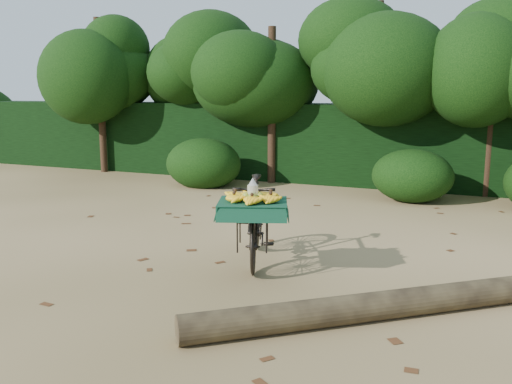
% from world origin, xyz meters
% --- Properties ---
extents(ground, '(80.00, 80.00, 0.00)m').
position_xyz_m(ground, '(0.00, 0.00, 0.00)').
color(ground, tan).
rests_on(ground, ground).
extents(vendor_bicycle, '(1.21, 1.89, 1.05)m').
position_xyz_m(vendor_bicycle, '(0.23, -0.31, 0.54)').
color(vendor_bicycle, black).
rests_on(vendor_bicycle, ground).
extents(fallen_log, '(2.97, 2.54, 0.26)m').
position_xyz_m(fallen_log, '(1.94, -1.47, 0.13)').
color(fallen_log, brown).
rests_on(fallen_log, ground).
extents(hedge_backdrop, '(26.00, 1.80, 1.80)m').
position_xyz_m(hedge_backdrop, '(0.00, 6.30, 0.90)').
color(hedge_backdrop, black).
rests_on(hedge_backdrop, ground).
extents(tree_row, '(14.50, 2.00, 4.00)m').
position_xyz_m(tree_row, '(-0.65, 5.50, 2.00)').
color(tree_row, black).
rests_on(tree_row, ground).
extents(bush_clumps, '(8.80, 1.70, 0.90)m').
position_xyz_m(bush_clumps, '(0.50, 4.30, 0.45)').
color(bush_clumps, black).
rests_on(bush_clumps, ground).
extents(leaf_litter, '(7.00, 7.30, 0.01)m').
position_xyz_m(leaf_litter, '(0.00, 0.65, 0.01)').
color(leaf_litter, '#502C15').
rests_on(leaf_litter, ground).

